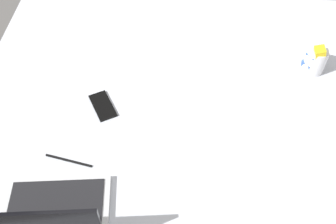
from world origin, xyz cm
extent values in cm
cube|color=#B7BCC6|center=(0.00, 0.00, 9.00)|extent=(180.00, 140.00, 18.00)
cube|color=#B7BABC|center=(45.88, 48.53, 19.00)|extent=(35.13, 26.17, 2.00)
cube|color=black|center=(46.03, 47.03, 20.20)|extent=(30.55, 19.81, 0.40)
cylinder|color=silver|center=(-44.65, -20.01, 23.50)|extent=(9.00, 9.00, 11.00)
cube|color=blue|center=(-42.92, -19.58, 21.51)|extent=(7.16, 6.90, 4.44)
cube|color=red|center=(-44.69, -19.70, 24.12)|extent=(4.70, 4.65, 4.80)
cube|color=blue|center=(-43.48, -19.58, 26.73)|extent=(7.66, 7.22, 6.18)
cube|color=yellow|center=(-44.24, -17.78, 29.34)|extent=(4.89, 4.58, 5.41)
cube|color=black|center=(38.44, 4.67, 18.40)|extent=(12.70, 15.54, 0.80)
cube|color=black|center=(46.07, 29.65, 18.30)|extent=(16.71, 4.33, 0.60)
camera|label=1|loc=(8.38, 100.21, 131.33)|focal=41.93mm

